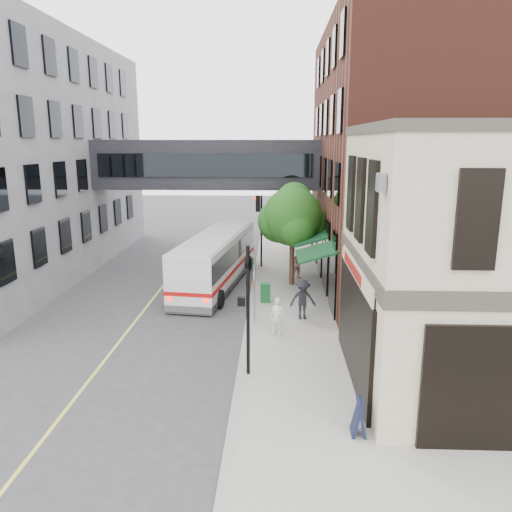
# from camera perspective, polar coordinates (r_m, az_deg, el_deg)

# --- Properties ---
(ground) EXTENTS (120.00, 120.00, 0.00)m
(ground) POSITION_cam_1_polar(r_m,az_deg,el_deg) (15.94, -2.81, -16.89)
(ground) COLOR #38383A
(ground) RESTS_ON ground
(sidewalk_main) EXTENTS (4.00, 60.00, 0.15)m
(sidewalk_main) POSITION_cam_1_polar(r_m,az_deg,el_deg) (28.86, 3.61, -2.81)
(sidewalk_main) COLOR gray
(sidewalk_main) RESTS_ON ground
(brick_building) EXTENTS (13.76, 18.00, 14.00)m
(brick_building) POSITION_cam_1_polar(r_m,az_deg,el_deg) (30.05, 19.43, 10.49)
(brick_building) COLOR #4D2118
(brick_building) RESTS_ON ground
(skyway_bridge) EXTENTS (14.00, 3.18, 3.00)m
(skyway_bridge) POSITION_cam_1_polar(r_m,az_deg,el_deg) (32.08, -5.49, 10.41)
(skyway_bridge) COLOR black
(skyway_bridge) RESTS_ON ground
(traffic_signal_near) EXTENTS (0.44, 0.22, 4.60)m
(traffic_signal_near) POSITION_cam_1_polar(r_m,az_deg,el_deg) (16.55, -1.04, -4.43)
(traffic_signal_near) COLOR black
(traffic_signal_near) RESTS_ON sidewalk_main
(traffic_signal_far) EXTENTS (0.53, 0.28, 4.50)m
(traffic_signal_far) POSITION_cam_1_polar(r_m,az_deg,el_deg) (31.12, 0.37, 4.53)
(traffic_signal_far) COLOR black
(traffic_signal_far) RESTS_ON sidewalk_main
(street_sign_pole) EXTENTS (0.08, 0.75, 3.00)m
(street_sign_pole) POSITION_cam_1_polar(r_m,az_deg,el_deg) (21.63, -0.19, -3.11)
(street_sign_pole) COLOR gray
(street_sign_pole) RESTS_ON sidewalk_main
(street_tree) EXTENTS (3.80, 3.20, 5.60)m
(street_tree) POSITION_cam_1_polar(r_m,az_deg,el_deg) (27.29, 4.17, 4.51)
(street_tree) COLOR #382619
(street_tree) RESTS_ON sidewalk_main
(lane_marking) EXTENTS (0.12, 40.00, 0.01)m
(lane_marking) POSITION_cam_1_polar(r_m,az_deg,el_deg) (25.83, -11.98, -5.16)
(lane_marking) COLOR #D8CC4C
(lane_marking) RESTS_ON ground
(bus) EXTENTS (3.76, 10.78, 2.84)m
(bus) POSITION_cam_1_polar(r_m,az_deg,el_deg) (27.87, -4.56, -0.18)
(bus) COLOR silver
(bus) RESTS_ON ground
(pedestrian_a) EXTENTS (0.65, 0.53, 1.55)m
(pedestrian_a) POSITION_cam_1_polar(r_m,az_deg,el_deg) (20.62, 2.44, -6.89)
(pedestrian_a) COLOR silver
(pedestrian_a) RESTS_ON sidewalk_main
(pedestrian_b) EXTENTS (1.03, 0.93, 1.73)m
(pedestrian_b) POSITION_cam_1_polar(r_m,az_deg,el_deg) (28.79, 4.88, -0.93)
(pedestrian_b) COLOR #D28887
(pedestrian_b) RESTS_ON sidewalk_main
(pedestrian_c) EXTENTS (1.25, 0.82, 1.81)m
(pedestrian_c) POSITION_cam_1_polar(r_m,az_deg,el_deg) (22.37, 5.37, -4.97)
(pedestrian_c) COLOR black
(pedestrian_c) RESTS_ON sidewalk_main
(newspaper_box) EXTENTS (0.51, 0.45, 0.97)m
(newspaper_box) POSITION_cam_1_polar(r_m,az_deg,el_deg) (24.70, 1.08, -4.18)
(newspaper_box) COLOR #125122
(newspaper_box) RESTS_ON sidewalk_main
(sandwich_board) EXTENTS (0.39, 0.58, 1.01)m
(sandwich_board) POSITION_cam_1_polar(r_m,az_deg,el_deg) (14.45, 11.68, -17.59)
(sandwich_board) COLOR black
(sandwich_board) RESTS_ON sidewalk_main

